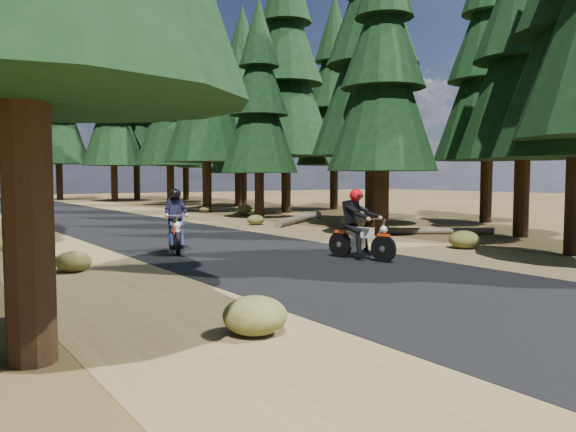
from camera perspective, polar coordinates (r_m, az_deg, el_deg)
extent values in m
plane|color=#463119|center=(12.58, 3.91, -5.40)|extent=(120.00, 120.00, 0.00)
cube|color=black|center=(16.74, -6.85, -3.05)|extent=(6.00, 100.00, 0.01)
cube|color=brown|center=(15.17, -22.44, -4.07)|extent=(3.20, 100.00, 0.01)
cube|color=brown|center=(19.31, 5.31, -2.11)|extent=(3.20, 100.00, 0.01)
cylinder|color=black|center=(6.74, -25.20, 10.45)|extent=(0.53, 0.53, 5.71)
cylinder|color=black|center=(20.71, 22.72, 5.34)|extent=(0.51, 0.51, 5.29)
cone|color=black|center=(21.07, 22.97, 14.37)|extent=(4.50, 4.50, 6.62)
cylinder|color=black|center=(19.79, 9.56, 4.54)|extent=(0.48, 0.48, 4.52)
cone|color=black|center=(20.02, 9.66, 12.65)|extent=(3.84, 3.84, 5.65)
cone|color=black|center=(20.43, 9.73, 18.30)|extent=(2.94, 2.94, 4.07)
cylinder|color=black|center=(23.45, 8.50, 6.08)|extent=(0.53, 0.53, 5.84)
cone|color=black|center=(23.87, 8.59, 14.86)|extent=(4.96, 4.96, 7.30)
cone|color=black|center=(24.50, 8.66, 20.91)|extent=(3.80, 3.80, 5.25)
cylinder|color=black|center=(27.61, 8.75, 6.37)|extent=(0.56, 0.56, 6.43)
cone|color=black|center=(28.07, 8.84, 14.60)|extent=(5.47, 5.47, 8.04)
cone|color=black|center=(28.75, 8.91, 20.28)|extent=(4.18, 4.18, 5.79)
cylinder|color=black|center=(27.96, -2.94, 4.41)|extent=(0.48, 0.48, 4.51)
cone|color=black|center=(28.12, -2.96, 10.16)|extent=(3.83, 3.83, 5.64)
cone|color=black|center=(28.41, -2.97, 14.23)|extent=(2.93, 2.93, 4.06)
cone|color=black|center=(28.84, -2.99, 18.20)|extent=(2.03, 2.03, 3.38)
cylinder|color=black|center=(32.19, -0.20, 6.11)|extent=(0.56, 0.56, 6.47)
cone|color=black|center=(32.59, -0.20, 13.23)|extent=(5.50, 5.50, 8.09)
cone|color=black|center=(33.18, -0.20, 18.20)|extent=(4.21, 4.21, 5.82)
cylinder|color=black|center=(32.90, -8.25, 5.46)|extent=(0.53, 0.53, 5.83)
cone|color=black|center=(33.20, -8.31, 11.76)|extent=(4.95, 4.95, 7.29)
cone|color=black|center=(33.65, -8.36, 16.19)|extent=(3.79, 3.79, 5.25)
cone|color=black|center=(34.30, -8.41, 20.47)|extent=(2.62, 2.62, 4.37)
cylinder|color=black|center=(38.95, -5.08, 4.36)|extent=(0.48, 0.48, 4.61)
cone|color=black|center=(39.07, -5.11, 8.59)|extent=(3.92, 3.92, 5.77)
cone|color=black|center=(39.30, -5.13, 11.61)|extent=(3.00, 3.00, 4.15)
cone|color=black|center=(39.62, -5.15, 14.59)|extent=(2.08, 2.08, 3.46)
cylinder|color=black|center=(41.37, -11.88, 5.06)|extent=(0.53, 0.53, 5.76)
cone|color=black|center=(41.60, -11.95, 10.03)|extent=(4.90, 4.90, 7.21)
cone|color=black|center=(41.96, -12.00, 13.55)|extent=(3.75, 3.75, 5.19)
cone|color=black|center=(42.47, -12.05, 17.01)|extent=(2.59, 2.59, 4.32)
cylinder|color=black|center=(46.67, -8.32, 4.91)|extent=(0.53, 0.53, 5.66)
cone|color=black|center=(46.86, -8.36, 9.24)|extent=(4.81, 4.81, 7.07)
cone|color=black|center=(47.17, -8.39, 12.32)|extent=(3.68, 3.68, 5.09)
cone|color=black|center=(47.60, -8.43, 15.35)|extent=(2.55, 2.55, 4.24)
cylinder|color=black|center=(26.84, 19.55, 5.37)|extent=(0.52, 0.52, 5.60)
cone|color=black|center=(27.16, 19.72, 12.77)|extent=(4.76, 4.76, 7.00)
cone|color=black|center=(27.67, 19.85, 17.93)|extent=(3.64, 3.64, 5.04)
cylinder|color=black|center=(41.30, -4.57, 5.30)|extent=(0.54, 0.54, 6.00)
cone|color=black|center=(41.56, -4.60, 10.48)|extent=(5.10, 5.10, 7.50)
cone|color=black|center=(41.95, -4.62, 14.14)|extent=(3.90, 3.90, 5.40)
cone|color=black|center=(42.51, -4.64, 17.73)|extent=(2.70, 2.70, 4.50)
cylinder|color=black|center=(35.85, 4.70, 5.18)|extent=(0.52, 0.52, 5.60)
cone|color=black|center=(36.09, 4.73, 10.74)|extent=(4.76, 4.76, 7.00)
cone|color=black|center=(36.48, 4.75, 14.68)|extent=(3.64, 3.64, 5.04)
cone|color=black|center=(37.03, 4.78, 18.51)|extent=(2.52, 2.52, 4.20)
cylinder|color=black|center=(48.98, -17.26, 4.93)|extent=(0.54, 0.54, 6.00)
cone|color=black|center=(49.19, -17.35, 9.30)|extent=(5.10, 5.10, 7.50)
cone|color=black|center=(49.52, -17.42, 12.41)|extent=(3.90, 3.90, 5.40)
cone|color=black|center=(50.00, -17.48, 15.47)|extent=(2.70, 2.70, 4.50)
cylinder|color=black|center=(52.78, -15.13, 5.11)|extent=(0.56, 0.56, 6.40)
cone|color=black|center=(53.02, -15.21, 9.43)|extent=(5.44, 5.44, 8.00)
cone|color=black|center=(53.38, -15.27, 12.51)|extent=(4.16, 4.16, 5.76)
cone|color=black|center=(53.88, -15.33, 15.54)|extent=(2.88, 2.88, 4.80)
cylinder|color=black|center=(54.00, -22.24, 4.92)|extent=(0.56, 0.56, 6.40)
cone|color=black|center=(54.23, -22.35, 9.15)|extent=(5.44, 5.44, 8.00)
cone|color=black|center=(54.58, -22.43, 12.16)|extent=(4.16, 4.16, 5.76)
cone|color=black|center=(55.08, -22.52, 15.12)|extent=(2.88, 2.88, 4.80)
cylinder|color=black|center=(56.24, -26.91, 4.94)|extent=(0.57, 0.57, 6.80)
cone|color=black|center=(56.51, -27.04, 9.25)|extent=(5.78, 5.78, 8.50)
cone|color=black|center=(56.89, -27.14, 12.32)|extent=(4.42, 4.42, 6.12)
cone|color=black|center=(57.44, -27.25, 15.34)|extent=(3.06, 3.06, 5.10)
cylinder|color=black|center=(50.19, -10.34, 5.02)|extent=(0.54, 0.54, 6.00)
cone|color=black|center=(50.41, -10.40, 9.28)|extent=(5.10, 5.10, 7.50)
cone|color=black|center=(50.73, -10.44, 12.32)|extent=(3.90, 3.90, 5.40)
cone|color=black|center=(51.19, -10.48, 15.31)|extent=(2.70, 2.70, 4.50)
cylinder|color=#4C4233|center=(25.27, 1.28, -0.30)|extent=(4.95, 3.76, 0.32)
cylinder|color=#4C4233|center=(20.72, 14.54, -1.48)|extent=(3.71, 2.62, 0.24)
ellipsoid|color=#474C1E|center=(22.34, 6.62, -0.53)|extent=(1.00, 1.00, 0.60)
ellipsoid|color=#474C1E|center=(23.94, -3.31, -0.39)|extent=(0.74, 0.74, 0.44)
ellipsoid|color=#474C1E|center=(32.67, -8.47, 0.70)|extent=(0.66, 0.66, 0.40)
ellipsoid|color=#474C1E|center=(29.81, -4.33, 0.60)|extent=(0.96, 0.96, 0.58)
ellipsoid|color=#474C1E|center=(7.40, -3.38, -10.06)|extent=(0.85, 0.85, 0.51)
ellipsoid|color=#474C1E|center=(16.80, 17.47, -2.31)|extent=(0.87, 0.87, 0.52)
ellipsoid|color=#474C1E|center=(13.01, -20.98, -4.33)|extent=(0.76, 0.76, 0.45)
cube|color=black|center=(13.88, 7.48, 0.40)|extent=(0.44, 0.33, 0.57)
sphere|color=red|center=(13.86, 7.49, 2.11)|extent=(0.38, 0.38, 0.32)
cube|color=black|center=(15.50, -11.34, 0.66)|extent=(0.44, 0.35, 0.56)
sphere|color=black|center=(15.48, -11.36, 2.16)|extent=(0.40, 0.40, 0.31)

